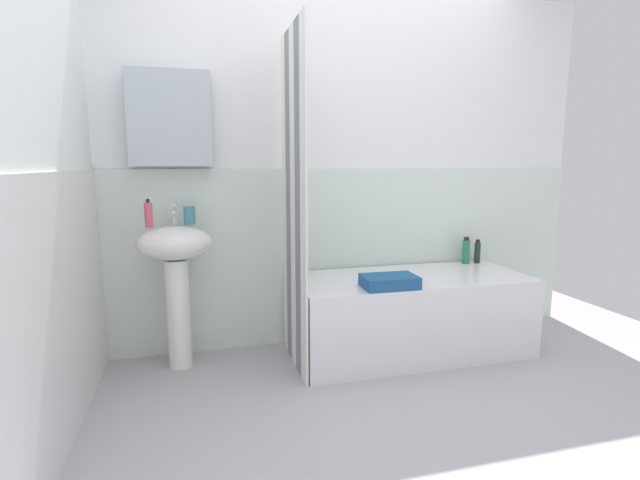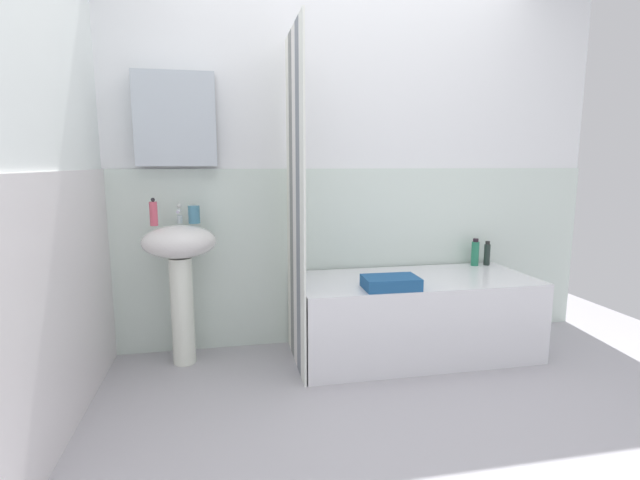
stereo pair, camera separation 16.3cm
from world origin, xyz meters
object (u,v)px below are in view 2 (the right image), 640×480
(soap_dispenser, at_px, (154,213))
(lotion_bottle, at_px, (487,254))
(bathtub, at_px, (414,316))
(conditioner_bottle, at_px, (475,253))
(towel_folded, at_px, (391,283))
(sink, at_px, (180,263))
(toothbrush_cup, at_px, (194,215))

(soap_dispenser, relative_size, lotion_bottle, 0.95)
(bathtub, distance_m, conditioner_bottle, 0.71)
(soap_dispenser, bearing_deg, lotion_bottle, 2.58)
(soap_dispenser, height_order, towel_folded, soap_dispenser)
(bathtub, bearing_deg, towel_folded, -137.69)
(soap_dispenser, bearing_deg, towel_folded, -15.63)
(sink, relative_size, towel_folded, 2.71)
(conditioner_bottle, bearing_deg, lotion_bottle, -1.49)
(bathtub, bearing_deg, soap_dispenser, 174.47)
(bathtub, bearing_deg, toothbrush_cup, 170.75)
(sink, relative_size, conditioner_bottle, 4.44)
(soap_dispenser, relative_size, bathtub, 0.11)
(toothbrush_cup, height_order, conditioner_bottle, toothbrush_cup)
(lotion_bottle, distance_m, conditioner_bottle, 0.09)
(sink, xyz_separation_m, conditioner_bottle, (2.02, 0.11, -0.03))
(sink, distance_m, soap_dispenser, 0.34)
(sink, relative_size, toothbrush_cup, 7.91)
(bathtub, xyz_separation_m, conditioner_bottle, (0.56, 0.26, 0.35))
(toothbrush_cup, relative_size, bathtub, 0.07)
(soap_dispenser, distance_m, conditioner_bottle, 2.19)
(toothbrush_cup, xyz_separation_m, bathtub, (1.37, -0.22, -0.67))
(sink, height_order, bathtub, sink)
(lotion_bottle, height_order, conditioner_bottle, conditioner_bottle)
(toothbrush_cup, bearing_deg, towel_folded, -21.66)
(toothbrush_cup, bearing_deg, sink, -138.86)
(lotion_bottle, relative_size, towel_folded, 0.54)
(toothbrush_cup, distance_m, towel_folded, 1.27)
(soap_dispenser, xyz_separation_m, lotion_bottle, (2.25, 0.10, -0.35))
(toothbrush_cup, relative_size, towel_folded, 0.34)
(sink, bearing_deg, lotion_bottle, 3.00)
(toothbrush_cup, xyz_separation_m, towel_folded, (1.12, -0.45, -0.38))
(sink, distance_m, toothbrush_cup, 0.31)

